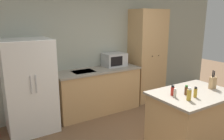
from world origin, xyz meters
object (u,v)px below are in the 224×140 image
Objects in this scene: refrigerator at (29,86)px; microwave at (114,60)px; spice_bottle_green_herb at (173,91)px; spice_bottle_short_red at (175,93)px; spice_bottle_tall_dark at (195,92)px; spice_bottle_amber_oil at (186,90)px; pantry_cabinet at (147,56)px; spice_bottle_pale_salt at (189,94)px; knife_block at (213,82)px.

microwave is at bearing 4.82° from refrigerator.
spice_bottle_short_red is at bearing -114.25° from spice_bottle_green_herb.
spice_bottle_tall_dark is 0.30m from spice_bottle_green_herb.
microwave is at bearing 87.58° from spice_bottle_tall_dark.
refrigerator reaches higher than spice_bottle_amber_oil.
pantry_cabinet reaches higher than spice_bottle_amber_oil.
microwave is at bearing 80.79° from spice_bottle_short_red.
spice_bottle_amber_oil is at bearing 49.28° from spice_bottle_pale_salt.
spice_bottle_amber_oil is (1.75, -1.94, 0.18)m from refrigerator.
spice_bottle_tall_dark is 0.84× the size of spice_bottle_pale_salt.
spice_bottle_pale_salt is at bearing -52.59° from refrigerator.
spice_bottle_amber_oil is (-0.57, 0.03, -0.03)m from knife_block.
microwave is 2.24m from spice_bottle_tall_dark.
knife_block is 2.08× the size of spice_bottle_amber_oil.
knife_block reaches higher than spice_bottle_tall_dark.
refrigerator is 11.09× the size of spice_bottle_tall_dark.
refrigerator is 11.71× the size of spice_bottle_amber_oil.
microwave reaches higher than spice_bottle_amber_oil.
spice_bottle_amber_oil is 0.20m from spice_bottle_green_herb.
refrigerator reaches higher than spice_bottle_pale_salt.
spice_bottle_green_herb is at bearing -121.74° from pantry_cabinet.
knife_block is at bearing -102.47° from pantry_cabinet.
knife_block is 0.78m from spice_bottle_short_red.
spice_bottle_green_herb is (-0.31, -2.02, -0.08)m from microwave.
spice_bottle_short_red is 0.72× the size of spice_bottle_pale_salt.
spice_bottle_pale_salt reaches higher than spice_bottle_amber_oil.
spice_bottle_amber_oil is (-1.02, -2.03, -0.09)m from pantry_cabinet.
spice_bottle_short_red is 0.86× the size of spice_bottle_green_herb.
knife_block is at bearing 11.15° from spice_bottle_tall_dark.
knife_block is 1.98× the size of spice_bottle_green_herb.
pantry_cabinet is 0.90m from microwave.
microwave is 2.74× the size of spice_bottle_pale_salt.
spice_bottle_short_red is at bearing -99.21° from microwave.
spice_bottle_short_red is 0.19m from spice_bottle_pale_salt.
spice_bottle_short_red is 0.90× the size of spice_bottle_amber_oil.
microwave reaches higher than spice_bottle_pale_salt.
spice_bottle_tall_dark is (-0.54, -0.11, -0.03)m from knife_block.
spice_bottle_tall_dark is at bearing -168.85° from knife_block.
spice_bottle_amber_oil is at bearing -116.69° from pantry_cabinet.
spice_bottle_short_red is (-1.24, -2.02, -0.10)m from pantry_cabinet.
pantry_cabinet is 2.48m from spice_bottle_pale_salt.
knife_block is at bearing 10.93° from spice_bottle_pale_salt.
spice_bottle_green_herb is at bearing 156.16° from spice_bottle_amber_oil.
spice_bottle_pale_salt is (-0.14, -0.16, 0.02)m from spice_bottle_amber_oil.
knife_block is at bearing -8.17° from spice_bottle_green_herb.
refrigerator is 5.63× the size of knife_block.
refrigerator is 2.62m from spice_bottle_amber_oil.
spice_bottle_short_red is at bearing 176.28° from spice_bottle_amber_oil.
microwave reaches higher than spice_bottle_tall_dark.
pantry_cabinet is 14.66× the size of spice_bottle_tall_dark.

